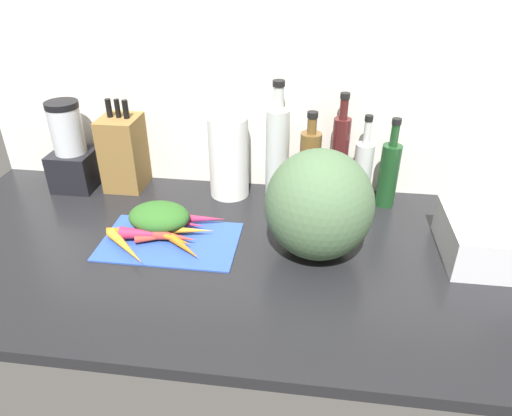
# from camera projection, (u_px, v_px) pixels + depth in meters

# --- Properties ---
(ground_plane) EXTENTS (1.70, 0.80, 0.03)m
(ground_plane) POSITION_uv_depth(u_px,v_px,m) (235.00, 253.00, 1.21)
(ground_plane) COLOR black
(wall_back) EXTENTS (1.70, 0.03, 0.60)m
(wall_back) POSITION_uv_depth(u_px,v_px,m) (255.00, 92.00, 1.38)
(wall_back) COLOR silver
(wall_back) RESTS_ON ground_plane
(cutting_board) EXTENTS (0.36, 0.22, 0.01)m
(cutting_board) POSITION_uv_depth(u_px,v_px,m) (170.00, 241.00, 1.23)
(cutting_board) COLOR #2D51B7
(cutting_board) RESTS_ON ground_plane
(carrot_0) EXTENTS (0.15, 0.12, 0.02)m
(carrot_0) POSITION_uv_depth(u_px,v_px,m) (164.00, 219.00, 1.29)
(carrot_0) COLOR red
(carrot_0) RESTS_ON cutting_board
(carrot_1) EXTENTS (0.17, 0.05, 0.03)m
(carrot_1) POSITION_uv_depth(u_px,v_px,m) (182.00, 230.00, 1.24)
(carrot_1) COLOR orange
(carrot_1) RESTS_ON cutting_board
(carrot_2) EXTENTS (0.14, 0.14, 0.03)m
(carrot_2) POSITION_uv_depth(u_px,v_px,m) (126.00, 247.00, 1.17)
(carrot_2) COLOR orange
(carrot_2) RESTS_ON cutting_board
(carrot_3) EXTENTS (0.11, 0.10, 0.02)m
(carrot_3) POSITION_uv_depth(u_px,v_px,m) (185.00, 247.00, 1.17)
(carrot_3) COLOR orange
(carrot_3) RESTS_ON cutting_board
(carrot_4) EXTENTS (0.14, 0.05, 0.03)m
(carrot_4) POSITION_uv_depth(u_px,v_px,m) (200.00, 219.00, 1.29)
(carrot_4) COLOR #B2264C
(carrot_4) RESTS_ON cutting_board
(carrot_5) EXTENTS (0.13, 0.06, 0.02)m
(carrot_5) POSITION_uv_depth(u_px,v_px,m) (159.00, 238.00, 1.22)
(carrot_5) COLOR red
(carrot_5) RESTS_ON cutting_board
(carrot_6) EXTENTS (0.11, 0.03, 0.02)m
(carrot_6) POSITION_uv_depth(u_px,v_px,m) (187.00, 224.00, 1.27)
(carrot_6) COLOR #B2264C
(carrot_6) RESTS_ON cutting_board
(carrot_7) EXTENTS (0.16, 0.09, 0.03)m
(carrot_7) POSITION_uv_depth(u_px,v_px,m) (165.00, 236.00, 1.21)
(carrot_7) COLOR orange
(carrot_7) RESTS_ON cutting_board
(carrot_8) EXTENTS (0.12, 0.04, 0.03)m
(carrot_8) POSITION_uv_depth(u_px,v_px,m) (176.00, 236.00, 1.21)
(carrot_8) COLOR red
(carrot_8) RESTS_ON cutting_board
(carrot_9) EXTENTS (0.13, 0.06, 0.03)m
(carrot_9) POSITION_uv_depth(u_px,v_px,m) (131.00, 230.00, 1.24)
(carrot_9) COLOR orange
(carrot_9) RESTS_ON cutting_board
(carrot_10) EXTENTS (0.16, 0.05, 0.04)m
(carrot_10) POSITION_uv_depth(u_px,v_px,m) (149.00, 234.00, 1.22)
(carrot_10) COLOR #B2264C
(carrot_10) RESTS_ON cutting_board
(carrot_greens_pile) EXTENTS (0.17, 0.13, 0.07)m
(carrot_greens_pile) POSITION_uv_depth(u_px,v_px,m) (159.00, 217.00, 1.26)
(carrot_greens_pile) COLOR #2D6023
(carrot_greens_pile) RESTS_ON cutting_board
(winter_squash) EXTENTS (0.26, 0.25, 0.28)m
(winter_squash) POSITION_uv_depth(u_px,v_px,m) (319.00, 205.00, 1.12)
(winter_squash) COLOR #4C6B47
(winter_squash) RESTS_ON ground_plane
(knife_block) EXTENTS (0.12, 0.13, 0.28)m
(knife_block) POSITION_uv_depth(u_px,v_px,m) (124.00, 152.00, 1.45)
(knife_block) COLOR olive
(knife_block) RESTS_ON ground_plane
(blender_appliance) EXTENTS (0.13, 0.13, 0.28)m
(blender_appliance) POSITION_uv_depth(u_px,v_px,m) (72.00, 152.00, 1.44)
(blender_appliance) COLOR black
(blender_appliance) RESTS_ON ground_plane
(paper_towel_roll) EXTENTS (0.12, 0.12, 0.25)m
(paper_towel_roll) POSITION_uv_depth(u_px,v_px,m) (229.00, 157.00, 1.40)
(paper_towel_roll) COLOR white
(paper_towel_roll) RESTS_ON ground_plane
(bottle_0) EXTENTS (0.07, 0.07, 0.35)m
(bottle_0) POSITION_uv_depth(u_px,v_px,m) (277.00, 150.00, 1.39)
(bottle_0) COLOR silver
(bottle_0) RESTS_ON ground_plane
(bottle_1) EXTENTS (0.06, 0.06, 0.28)m
(bottle_1) POSITION_uv_depth(u_px,v_px,m) (309.00, 166.00, 1.37)
(bottle_1) COLOR brown
(bottle_1) RESTS_ON ground_plane
(bottle_2) EXTENTS (0.05, 0.05, 0.33)m
(bottle_2) POSITION_uv_depth(u_px,v_px,m) (339.00, 156.00, 1.38)
(bottle_2) COLOR #471919
(bottle_2) RESTS_ON ground_plane
(bottle_3) EXTENTS (0.05, 0.05, 0.27)m
(bottle_3) POSITION_uv_depth(u_px,v_px,m) (362.00, 170.00, 1.38)
(bottle_3) COLOR silver
(bottle_3) RESTS_ON ground_plane
(bottle_4) EXTENTS (0.06, 0.06, 0.27)m
(bottle_4) POSITION_uv_depth(u_px,v_px,m) (389.00, 173.00, 1.35)
(bottle_4) COLOR #19421E
(bottle_4) RESTS_ON ground_plane
(dish_rack) EXTENTS (0.28, 0.24, 0.10)m
(dish_rack) POSITION_uv_depth(u_px,v_px,m) (503.00, 240.00, 1.15)
(dish_rack) COLOR silver
(dish_rack) RESTS_ON ground_plane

